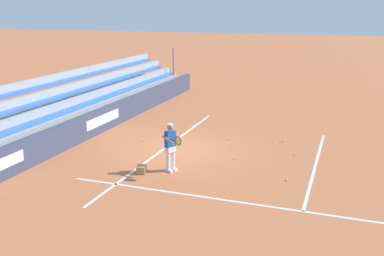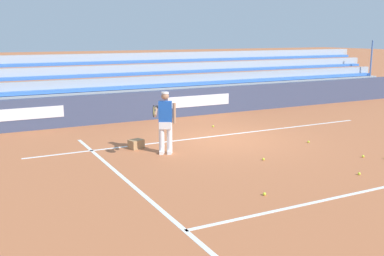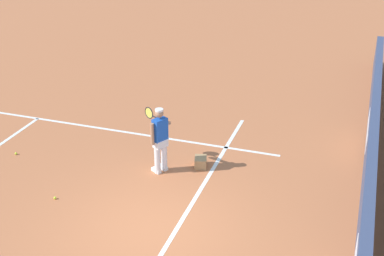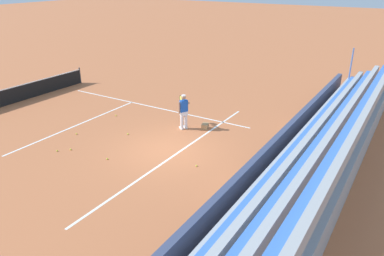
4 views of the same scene
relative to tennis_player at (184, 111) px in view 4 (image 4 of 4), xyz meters
The scene contains 16 objects.
ground_plane 2.62m from the tennis_player, 162.71° to the right, with size 160.00×160.00×0.00m, color #B7663D.
court_baseline_white 2.80m from the tennis_player, 152.37° to the right, with size 12.00×0.10×0.01m, color white.
court_sideline_white 3.81m from the tennis_player, 61.76° to the left, with size 0.10×12.00×0.01m, color white.
court_service_line_white 5.39m from the tennis_player, 116.29° to the left, with size 8.22×0.10×0.01m, color white.
back_wall_sponsor_board 5.52m from the tennis_player, 115.27° to the right, with size 25.96×0.25×1.10m.
bleacher_stand 7.21m from the tennis_player, 109.09° to the right, with size 24.67×2.40×2.95m.
tennis_player is the anchor object (origin of this frame).
ball_box_cardboard 1.29m from the tennis_player, 59.23° to the right, with size 0.40×0.30×0.26m, color #A87F51.
tennis_ball_stray_back 5.15m from the tennis_player, 129.80° to the left, with size 0.07×0.07×0.07m, color #CCE533.
tennis_ball_midcourt 5.96m from the tennis_player, 147.06° to the left, with size 0.07×0.07×0.07m, color #CCE533.
tennis_ball_near_player 5.43m from the tennis_player, 148.12° to the left, with size 0.07×0.07×0.07m, color #CCE533.
tennis_ball_by_box 4.55m from the tennis_player, 168.73° to the left, with size 0.07×0.07×0.07m, color #CCE533.
tennis_ball_far_left 4.00m from the tennis_player, 139.77° to the right, with size 0.07×0.07×0.07m, color #CCE533.
tennis_ball_toward_net 2.85m from the tennis_player, 137.49° to the left, with size 0.07×0.07×0.07m, color #CCE533.
tennis_ball_far_right 4.11m from the tennis_player, 96.36° to the left, with size 0.07×0.07×0.07m, color #CCE533.
tennis_net 10.76m from the tennis_player, 102.66° to the left, with size 11.09×0.09×1.07m.
Camera 4 is at (-11.72, -8.44, 7.02)m, focal length 35.00 mm.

